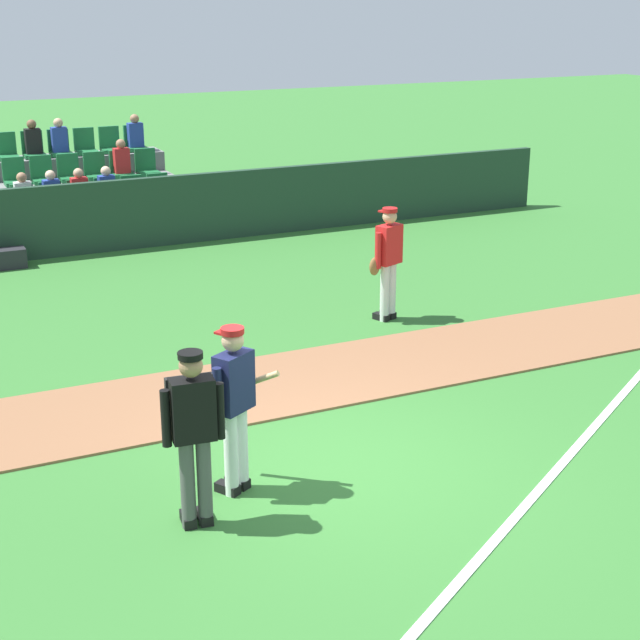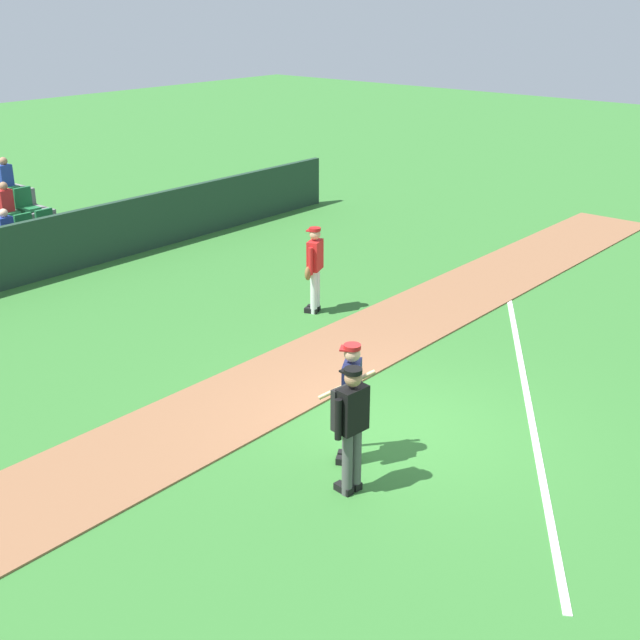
% 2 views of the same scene
% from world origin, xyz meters
% --- Properties ---
extents(ground_plane, '(80.00, 80.00, 0.00)m').
position_xyz_m(ground_plane, '(0.00, 0.00, 0.00)').
color(ground_plane, '#33702D').
extents(infield_dirt_path, '(28.00, 2.01, 0.03)m').
position_xyz_m(infield_dirt_path, '(0.00, 2.37, 0.01)').
color(infield_dirt_path, brown).
rests_on(infield_dirt_path, ground).
extents(foul_line_chalk, '(10.23, 6.45, 0.01)m').
position_xyz_m(foul_line_chalk, '(3.00, -0.50, 0.01)').
color(foul_line_chalk, white).
rests_on(foul_line_chalk, ground).
extents(dugout_fence, '(20.00, 0.16, 1.38)m').
position_xyz_m(dugout_fence, '(0.00, 10.13, 0.69)').
color(dugout_fence, '#1E3828').
rests_on(dugout_fence, ground).
extents(batter_navy_jersey, '(0.74, 0.70, 1.76)m').
position_xyz_m(batter_navy_jersey, '(-1.15, -0.04, 0.97)').
color(batter_navy_jersey, white).
rests_on(batter_navy_jersey, ground).
extents(umpire_home_plate, '(0.59, 0.33, 1.76)m').
position_xyz_m(umpire_home_plate, '(-1.73, -0.50, 1.00)').
color(umpire_home_plate, '#4C4C4C').
rests_on(umpire_home_plate, ground).
extents(runner_red_jersey, '(0.66, 0.40, 1.76)m').
position_xyz_m(runner_red_jersey, '(2.88, 4.08, 0.96)').
color(runner_red_jersey, silver).
rests_on(runner_red_jersey, ground).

